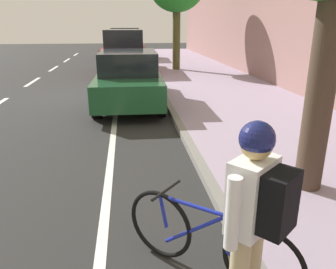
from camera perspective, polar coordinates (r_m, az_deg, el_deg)
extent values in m
plane|color=#282828|center=(11.15, -11.15, 6.56)|extent=(60.80, 60.80, 0.00)
cube|color=#A08EA8|center=(11.58, 9.58, 7.40)|extent=(4.11, 38.00, 0.12)
cube|color=gray|center=(11.17, -1.09, 7.24)|extent=(0.16, 38.00, 0.12)
cube|color=white|center=(14.67, -22.24, 8.39)|extent=(0.14, 2.20, 0.01)
cube|color=white|center=(18.72, -19.06, 10.67)|extent=(0.14, 2.20, 0.01)
cube|color=white|center=(22.82, -16.99, 12.13)|extent=(0.14, 2.20, 0.01)
cube|color=white|center=(26.96, -15.55, 13.13)|extent=(0.14, 2.20, 0.01)
cube|color=white|center=(11.13, -8.69, 6.69)|extent=(0.12, 38.00, 0.01)
cube|color=#986E6A|center=(12.24, 21.15, 17.96)|extent=(0.50, 38.00, 4.75)
cube|color=#1E512D|center=(9.68, -6.70, 8.61)|extent=(1.86, 4.44, 0.64)
cube|color=black|center=(9.59, -6.84, 12.25)|extent=(1.59, 2.13, 0.60)
cylinder|color=black|center=(11.09, -2.34, 8.56)|extent=(0.23, 0.66, 0.66)
cylinder|color=black|center=(11.11, -10.79, 8.27)|extent=(0.23, 0.66, 0.66)
cylinder|color=black|center=(8.42, -1.19, 5.36)|extent=(0.23, 0.66, 0.66)
cylinder|color=black|center=(8.45, -12.24, 4.99)|extent=(0.23, 0.66, 0.66)
cube|color=maroon|center=(16.19, -7.35, 13.20)|extent=(2.09, 4.78, 0.90)
cube|color=black|center=(16.14, -7.48, 16.13)|extent=(1.80, 3.17, 0.76)
cylinder|color=black|center=(17.66, -4.20, 12.43)|extent=(0.25, 0.77, 0.76)
cylinder|color=black|center=(17.74, -9.99, 12.23)|extent=(0.25, 0.77, 0.76)
cylinder|color=black|center=(14.77, -4.07, 11.23)|extent=(0.25, 0.77, 0.76)
cylinder|color=black|center=(14.86, -10.95, 10.99)|extent=(0.25, 0.77, 0.76)
cube|color=slate|center=(22.33, -7.17, 14.64)|extent=(2.12, 4.78, 0.90)
cube|color=black|center=(22.29, -7.26, 16.77)|extent=(1.81, 3.17, 0.76)
cylinder|color=black|center=(23.79, -4.81, 13.99)|extent=(0.26, 0.77, 0.76)
cylinder|color=black|center=(23.86, -9.13, 13.84)|extent=(0.26, 0.77, 0.76)
cylinder|color=black|center=(20.89, -4.84, 13.36)|extent=(0.26, 0.77, 0.76)
cylinder|color=black|center=(20.97, -9.75, 13.18)|extent=(0.26, 0.77, 0.76)
torus|color=black|center=(3.41, -1.39, -15.18)|extent=(0.57, 0.51, 0.72)
torus|color=black|center=(3.05, 15.96, -20.71)|extent=(0.57, 0.51, 0.72)
cylinder|color=#1926A5|center=(3.19, 4.56, -15.96)|extent=(0.51, 0.45, 0.53)
cylinder|color=#1926A5|center=(3.07, 10.79, -18.03)|extent=(0.13, 0.12, 0.49)
cylinder|color=#1926A5|center=(3.03, 5.56, -12.46)|extent=(0.57, 0.50, 0.05)
cylinder|color=#1926A5|center=(3.13, 12.70, -21.01)|extent=(0.29, 0.26, 0.19)
cylinder|color=#1926A5|center=(2.97, 14.02, -17.66)|extent=(0.22, 0.20, 0.35)
cylinder|color=#1926A5|center=(3.30, -0.85, -12.92)|extent=(0.11, 0.10, 0.35)
cube|color=black|center=(2.89, 12.11, -13.80)|extent=(0.25, 0.23, 0.05)
cylinder|color=black|center=(3.16, -0.28, -9.55)|extent=(0.32, 0.37, 0.03)
cylinder|color=#C6B284|center=(2.95, 14.11, -21.03)|extent=(0.15, 0.15, 0.80)
cube|color=white|center=(2.50, 14.24, -10.10)|extent=(0.44, 0.42, 0.56)
cylinder|color=white|center=(2.72, 16.79, -8.55)|extent=(0.10, 0.10, 0.54)
cylinder|color=white|center=(2.31, 11.07, -13.21)|extent=(0.10, 0.10, 0.54)
sphere|color=tan|center=(2.34, 14.99, -1.60)|extent=(0.22, 0.22, 0.22)
sphere|color=navy|center=(2.33, 15.07, -0.70)|extent=(0.25, 0.25, 0.25)
cube|color=black|center=(2.42, 18.52, -11.00)|extent=(0.34, 0.33, 0.44)
cylinder|color=#473729|center=(4.58, 25.07, 9.18)|extent=(0.35, 0.35, 3.04)
cylinder|color=#4A4A24|center=(16.44, 1.46, 16.47)|extent=(0.36, 0.36, 3.06)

